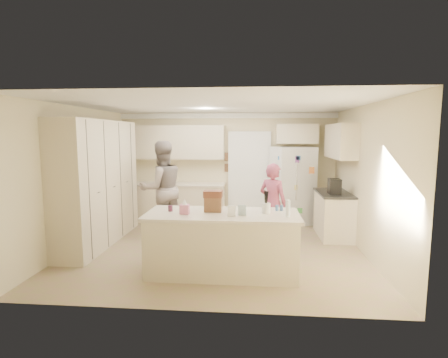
# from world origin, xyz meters

# --- Properties ---
(floor) EXTENTS (5.20, 4.60, 0.02)m
(floor) POSITION_xyz_m (0.00, 0.00, -0.01)
(floor) COLOR #91785C
(floor) RESTS_ON ground
(ceiling) EXTENTS (5.20, 4.60, 0.02)m
(ceiling) POSITION_xyz_m (0.00, 0.00, 2.61)
(ceiling) COLOR white
(ceiling) RESTS_ON wall_back
(wall_back) EXTENTS (5.20, 0.02, 2.60)m
(wall_back) POSITION_xyz_m (0.00, 2.31, 1.30)
(wall_back) COLOR beige
(wall_back) RESTS_ON ground
(wall_front) EXTENTS (5.20, 0.02, 2.60)m
(wall_front) POSITION_xyz_m (0.00, -2.31, 1.30)
(wall_front) COLOR beige
(wall_front) RESTS_ON ground
(wall_left) EXTENTS (0.02, 4.60, 2.60)m
(wall_left) POSITION_xyz_m (-2.61, 0.00, 1.30)
(wall_left) COLOR beige
(wall_left) RESTS_ON ground
(wall_right) EXTENTS (0.02, 4.60, 2.60)m
(wall_right) POSITION_xyz_m (2.61, 0.00, 1.30)
(wall_right) COLOR beige
(wall_right) RESTS_ON ground
(crown_back) EXTENTS (5.20, 0.08, 0.12)m
(crown_back) POSITION_xyz_m (0.00, 2.26, 2.53)
(crown_back) COLOR white
(crown_back) RESTS_ON wall_back
(pantry_bank) EXTENTS (0.60, 2.60, 2.35)m
(pantry_bank) POSITION_xyz_m (-2.30, 0.20, 1.18)
(pantry_bank) COLOR beige
(pantry_bank) RESTS_ON floor
(back_base_cab) EXTENTS (2.20, 0.60, 0.88)m
(back_base_cab) POSITION_xyz_m (-1.15, 2.00, 0.44)
(back_base_cab) COLOR beige
(back_base_cab) RESTS_ON floor
(back_countertop) EXTENTS (2.24, 0.63, 0.04)m
(back_countertop) POSITION_xyz_m (-1.15, 1.99, 0.90)
(back_countertop) COLOR beige
(back_countertop) RESTS_ON back_base_cab
(back_upper_cab) EXTENTS (2.20, 0.35, 0.80)m
(back_upper_cab) POSITION_xyz_m (-1.15, 2.12, 1.90)
(back_upper_cab) COLOR beige
(back_upper_cab) RESTS_ON wall_back
(doorway_opening) EXTENTS (0.90, 0.06, 2.10)m
(doorway_opening) POSITION_xyz_m (0.55, 2.28, 1.05)
(doorway_opening) COLOR black
(doorway_opening) RESTS_ON floor
(doorway_casing) EXTENTS (1.02, 0.03, 2.22)m
(doorway_casing) POSITION_xyz_m (0.55, 2.24, 1.05)
(doorway_casing) COLOR white
(doorway_casing) RESTS_ON floor
(wall_frame_upper) EXTENTS (0.15, 0.02, 0.20)m
(wall_frame_upper) POSITION_xyz_m (0.02, 2.27, 1.55)
(wall_frame_upper) COLOR brown
(wall_frame_upper) RESTS_ON wall_back
(wall_frame_lower) EXTENTS (0.15, 0.02, 0.20)m
(wall_frame_lower) POSITION_xyz_m (0.02, 2.27, 1.28)
(wall_frame_lower) COLOR brown
(wall_frame_lower) RESTS_ON wall_back
(refrigerator) EXTENTS (1.09, 0.97, 1.80)m
(refrigerator) POSITION_xyz_m (1.56, 2.00, 0.90)
(refrigerator) COLOR white
(refrigerator) RESTS_ON floor
(fridge_seam) EXTENTS (0.02, 0.02, 1.78)m
(fridge_seam) POSITION_xyz_m (1.56, 1.65, 0.90)
(fridge_seam) COLOR gray
(fridge_seam) RESTS_ON refrigerator
(fridge_dispenser) EXTENTS (0.22, 0.03, 0.35)m
(fridge_dispenser) POSITION_xyz_m (1.34, 1.64, 1.15)
(fridge_dispenser) COLOR black
(fridge_dispenser) RESTS_ON refrigerator
(fridge_handle_l) EXTENTS (0.02, 0.02, 0.85)m
(fridge_handle_l) POSITION_xyz_m (1.51, 1.63, 1.05)
(fridge_handle_l) COLOR silver
(fridge_handle_l) RESTS_ON refrigerator
(fridge_handle_r) EXTENTS (0.02, 0.02, 0.85)m
(fridge_handle_r) POSITION_xyz_m (1.61, 1.63, 1.05)
(fridge_handle_r) COLOR silver
(fridge_handle_r) RESTS_ON refrigerator
(over_fridge_cab) EXTENTS (0.95, 0.35, 0.45)m
(over_fridge_cab) POSITION_xyz_m (1.65, 2.12, 2.10)
(over_fridge_cab) COLOR beige
(over_fridge_cab) RESTS_ON wall_back
(right_base_cab) EXTENTS (0.60, 1.20, 0.88)m
(right_base_cab) POSITION_xyz_m (2.30, 1.00, 0.44)
(right_base_cab) COLOR beige
(right_base_cab) RESTS_ON floor
(right_countertop) EXTENTS (0.63, 1.24, 0.04)m
(right_countertop) POSITION_xyz_m (2.29, 1.00, 0.90)
(right_countertop) COLOR #2D2B28
(right_countertop) RESTS_ON right_base_cab
(right_upper_cab) EXTENTS (0.35, 1.50, 0.70)m
(right_upper_cab) POSITION_xyz_m (2.43, 1.20, 1.95)
(right_upper_cab) COLOR beige
(right_upper_cab) RESTS_ON wall_right
(coffee_maker) EXTENTS (0.22, 0.28, 0.30)m
(coffee_maker) POSITION_xyz_m (2.25, 0.80, 1.07)
(coffee_maker) COLOR black
(coffee_maker) RESTS_ON right_countertop
(island_base) EXTENTS (2.20, 0.90, 0.88)m
(island_base) POSITION_xyz_m (0.20, -1.10, 0.44)
(island_base) COLOR beige
(island_base) RESTS_ON floor
(island_top) EXTENTS (2.28, 0.96, 0.05)m
(island_top) POSITION_xyz_m (0.20, -1.10, 0.90)
(island_top) COLOR beige
(island_top) RESTS_ON island_base
(utensil_crock) EXTENTS (0.13, 0.13, 0.15)m
(utensil_crock) POSITION_xyz_m (0.85, -1.05, 1.00)
(utensil_crock) COLOR white
(utensil_crock) RESTS_ON island_top
(tissue_box) EXTENTS (0.13, 0.13, 0.14)m
(tissue_box) POSITION_xyz_m (-0.35, -1.20, 1.00)
(tissue_box) COLOR #CD6E96
(tissue_box) RESTS_ON island_top
(tissue_plume) EXTENTS (0.08, 0.08, 0.08)m
(tissue_plume) POSITION_xyz_m (-0.35, -1.20, 1.10)
(tissue_plume) COLOR white
(tissue_plume) RESTS_ON tissue_box
(dollhouse_body) EXTENTS (0.26, 0.18, 0.22)m
(dollhouse_body) POSITION_xyz_m (0.05, -1.00, 1.04)
(dollhouse_body) COLOR brown
(dollhouse_body) RESTS_ON island_top
(dollhouse_roof) EXTENTS (0.28, 0.20, 0.10)m
(dollhouse_roof) POSITION_xyz_m (0.05, -1.00, 1.20)
(dollhouse_roof) COLOR #592D1E
(dollhouse_roof) RESTS_ON dollhouse_body
(jam_jar) EXTENTS (0.07, 0.07, 0.09)m
(jam_jar) POSITION_xyz_m (-0.60, -1.05, 0.97)
(jam_jar) COLOR #59263F
(jam_jar) RESTS_ON island_top
(greeting_card_a) EXTENTS (0.12, 0.06, 0.16)m
(greeting_card_a) POSITION_xyz_m (0.35, -1.30, 1.01)
(greeting_card_a) COLOR white
(greeting_card_a) RESTS_ON island_top
(greeting_card_b) EXTENTS (0.12, 0.05, 0.16)m
(greeting_card_b) POSITION_xyz_m (0.50, -1.25, 1.01)
(greeting_card_b) COLOR silver
(greeting_card_b) RESTS_ON island_top
(water_bottle) EXTENTS (0.07, 0.07, 0.24)m
(water_bottle) POSITION_xyz_m (1.15, -1.25, 1.04)
(water_bottle) COLOR silver
(water_bottle) RESTS_ON island_top
(shaker_salt) EXTENTS (0.05, 0.05, 0.09)m
(shaker_salt) POSITION_xyz_m (1.02, -0.88, 0.97)
(shaker_salt) COLOR #446AA4
(shaker_salt) RESTS_ON island_top
(shaker_pepper) EXTENTS (0.05, 0.05, 0.09)m
(shaker_pepper) POSITION_xyz_m (1.09, -0.88, 0.97)
(shaker_pepper) COLOR #446AA4
(shaker_pepper) RESTS_ON island_top
(teen_boy) EXTENTS (1.20, 1.15, 1.96)m
(teen_boy) POSITION_xyz_m (-1.23, 0.78, 0.98)
(teen_boy) COLOR gray
(teen_boy) RESTS_ON floor
(teen_girl) EXTENTS (0.68, 0.62, 1.55)m
(teen_girl) POSITION_xyz_m (1.03, 0.40, 0.78)
(teen_girl) COLOR #AF4B56
(teen_girl) RESTS_ON floor
(fridge_magnets) EXTENTS (0.76, 0.02, 1.44)m
(fridge_magnets) POSITION_xyz_m (1.56, 1.64, 0.90)
(fridge_magnets) COLOR tan
(fridge_magnets) RESTS_ON refrigerator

